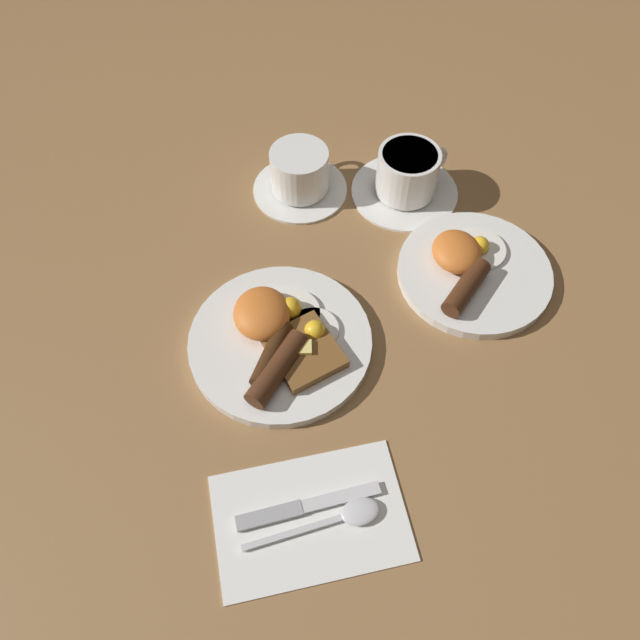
{
  "coord_description": "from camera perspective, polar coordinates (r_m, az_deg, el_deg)",
  "views": [
    {
      "loc": [
        0.43,
        0.0,
        0.71
      ],
      "look_at": [
        -0.02,
        0.06,
        0.03
      ],
      "focal_mm": 35.0,
      "sensor_mm": 36.0,
      "label": 1
    }
  ],
  "objects": [
    {
      "name": "ground_plane",
      "position": [
        0.83,
        -3.68,
        -2.3
      ],
      "size": [
        3.0,
        3.0,
        0.0
      ],
      "primitive_type": "plane",
      "color": "olive"
    },
    {
      "name": "breakfast_plate_near",
      "position": [
        0.81,
        -3.72,
        -1.69
      ],
      "size": [
        0.24,
        0.24,
        0.05
      ],
      "color": "white",
      "rests_on": "ground_plane"
    },
    {
      "name": "breakfast_plate_far",
      "position": [
        0.91,
        13.58,
        4.6
      ],
      "size": [
        0.22,
        0.22,
        0.05
      ],
      "color": "white",
      "rests_on": "ground_plane"
    },
    {
      "name": "teacup_near",
      "position": [
        0.98,
        -1.9,
        13.2
      ],
      "size": [
        0.15,
        0.15,
        0.08
      ],
      "color": "white",
      "rests_on": "ground_plane"
    },
    {
      "name": "teacup_far",
      "position": [
        0.98,
        7.93,
        12.86
      ],
      "size": [
        0.17,
        0.17,
        0.08
      ],
      "color": "white",
      "rests_on": "ground_plane"
    },
    {
      "name": "napkin",
      "position": [
        0.73,
        -0.96,
        -17.59
      ],
      "size": [
        0.16,
        0.23,
        0.01
      ],
      "primitive_type": "cube",
      "rotation": [
        0.0,
        0.0,
        0.09
      ],
      "color": "white",
      "rests_on": "ground_plane"
    },
    {
      "name": "knife",
      "position": [
        0.73,
        -1.86,
        -16.78
      ],
      "size": [
        0.04,
        0.17,
        0.01
      ],
      "rotation": [
        0.0,
        0.0,
        1.7
      ],
      "color": "silver",
      "rests_on": "napkin"
    },
    {
      "name": "spoon",
      "position": [
        0.73,
        2.26,
        -17.5
      ],
      "size": [
        0.05,
        0.16,
        0.01
      ],
      "rotation": [
        0.0,
        0.0,
        1.74
      ],
      "color": "silver",
      "rests_on": "napkin"
    }
  ]
}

